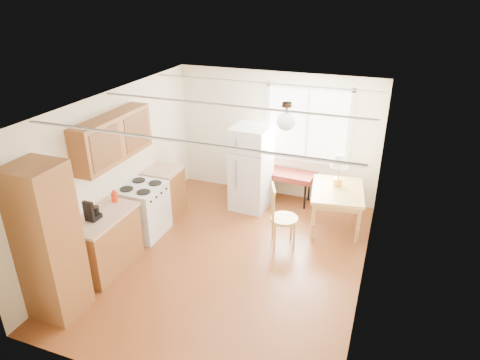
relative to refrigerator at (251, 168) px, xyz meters
The scene contains 11 objects.
room_shell 1.84m from the refrigerator, 81.08° to the right, with size 4.60×5.60×2.62m.
kitchen_run 2.79m from the refrigerator, 121.00° to the right, with size 0.65×3.40×2.20m.
window_unit 1.35m from the refrigerator, 39.12° to the left, with size 1.64×0.05×1.51m.
pendant_light 2.20m from the refrigerator, 54.34° to the right, with size 0.26×0.26×0.40m.
refrigerator is the anchor object (origin of this frame).
bench 0.67m from the refrigerator, 46.89° to the left, with size 1.40×0.60×0.63m.
dining_table 1.67m from the refrigerator, ahead, with size 1.03×1.27×0.72m.
chair 1.39m from the refrigerator, 52.10° to the right, with size 0.51×0.51×1.05m.
table_lamp 1.65m from the refrigerator, ahead, with size 0.33×0.33×0.58m.
coffee_maker 3.10m from the refrigerator, 117.77° to the right, with size 0.17×0.22×0.32m.
kettle 2.63m from the refrigerator, 124.46° to the right, with size 0.11×0.11×0.20m.
Camera 1 is at (2.10, -5.23, 4.00)m, focal length 32.00 mm.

